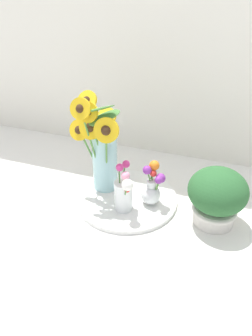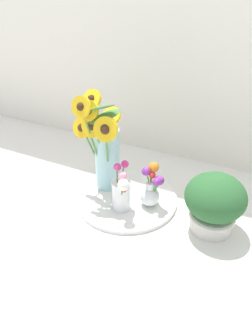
{
  "view_description": "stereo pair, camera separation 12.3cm",
  "coord_description": "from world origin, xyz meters",
  "px_view_note": "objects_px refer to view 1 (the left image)",
  "views": [
    {
      "loc": [
        0.35,
        -0.94,
        0.8
      ],
      "look_at": [
        -0.0,
        0.05,
        0.15
      ],
      "focal_mm": 35.0,
      "sensor_mm": 36.0,
      "label": 1
    },
    {
      "loc": [
        0.46,
        -0.89,
        0.8
      ],
      "look_at": [
        -0.0,
        0.05,
        0.15
      ],
      "focal_mm": 35.0,
      "sensor_mm": 36.0,
      "label": 2
    }
  ],
  "objects_px": {
    "serving_tray": "(126,199)",
    "vase_bulb_right": "(152,188)",
    "mason_jar_sunflowers": "(102,149)",
    "potted_plant": "(217,196)",
    "vase_small_center": "(124,192)"
  },
  "relations": [
    {
      "from": "serving_tray",
      "to": "vase_bulb_right",
      "type": "height_order",
      "value": "vase_bulb_right"
    },
    {
      "from": "mason_jar_sunflowers",
      "to": "potted_plant",
      "type": "relative_size",
      "value": 1.9
    },
    {
      "from": "vase_small_center",
      "to": "mason_jar_sunflowers",
      "type": "bearing_deg",
      "value": 140.62
    },
    {
      "from": "mason_jar_sunflowers",
      "to": "vase_bulb_right",
      "type": "height_order",
      "value": "mason_jar_sunflowers"
    },
    {
      "from": "vase_bulb_right",
      "to": "potted_plant",
      "type": "xyz_separation_m",
      "value": [
        0.24,
        -0.01,
        0.03
      ]
    },
    {
      "from": "potted_plant",
      "to": "serving_tray",
      "type": "bearing_deg",
      "value": 177.93
    },
    {
      "from": "mason_jar_sunflowers",
      "to": "vase_small_center",
      "type": "relative_size",
      "value": 2.12
    },
    {
      "from": "mason_jar_sunflowers",
      "to": "vase_bulb_right",
      "type": "relative_size",
      "value": 2.35
    },
    {
      "from": "vase_small_center",
      "to": "vase_bulb_right",
      "type": "xyz_separation_m",
      "value": [
        0.09,
        0.07,
        -0.01
      ]
    },
    {
      "from": "mason_jar_sunflowers",
      "to": "vase_small_center",
      "type": "height_order",
      "value": "mason_jar_sunflowers"
    },
    {
      "from": "serving_tray",
      "to": "potted_plant",
      "type": "bearing_deg",
      "value": -2.07
    },
    {
      "from": "potted_plant",
      "to": "mason_jar_sunflowers",
      "type": "bearing_deg",
      "value": 174.48
    },
    {
      "from": "vase_small_center",
      "to": "vase_bulb_right",
      "type": "relative_size",
      "value": 1.11
    },
    {
      "from": "vase_small_center",
      "to": "potted_plant",
      "type": "xyz_separation_m",
      "value": [
        0.32,
        0.06,
        0.02
      ]
    },
    {
      "from": "serving_tray",
      "to": "vase_bulb_right",
      "type": "bearing_deg",
      "value": -0.69
    }
  ]
}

